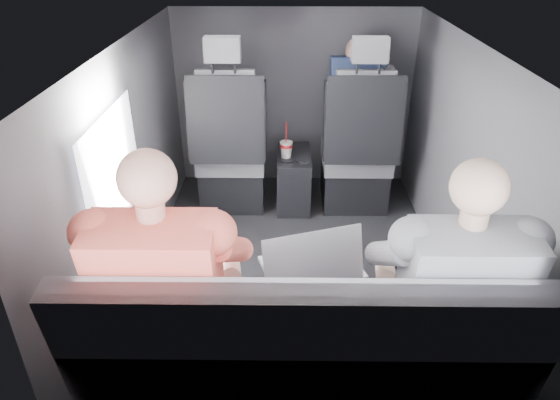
{
  "coord_description": "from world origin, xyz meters",
  "views": [
    {
      "loc": [
        -0.06,
        -2.44,
        1.86
      ],
      "look_at": [
        -0.09,
        -0.05,
        0.53
      ],
      "focal_mm": 32.0,
      "sensor_mm": 36.0,
      "label": 1
    }
  ],
  "objects_px": {
    "front_seat_right": "(357,157)",
    "center_console": "(294,179)",
    "soda_cup": "(286,149)",
    "laptop_black": "(448,275)",
    "rear_bench": "(300,375)",
    "passenger_rear_right": "(444,296)",
    "laptop_silver": "(312,267)",
    "passenger_front_right": "(355,99)",
    "laptop_white": "(175,267)",
    "front_seat_left": "(231,156)",
    "passenger_rear_left": "(172,291)"
  },
  "relations": [
    {
      "from": "front_seat_right",
      "to": "center_console",
      "type": "height_order",
      "value": "front_seat_right"
    },
    {
      "from": "soda_cup",
      "to": "laptop_black",
      "type": "relative_size",
      "value": 0.72
    },
    {
      "from": "rear_bench",
      "to": "soda_cup",
      "type": "bearing_deg",
      "value": 91.74
    },
    {
      "from": "center_console",
      "to": "soda_cup",
      "type": "distance_m",
      "value": 0.28
    },
    {
      "from": "front_seat_right",
      "to": "soda_cup",
      "type": "bearing_deg",
      "value": -176.38
    },
    {
      "from": "laptop_black",
      "to": "passenger_rear_right",
      "type": "bearing_deg",
      "value": -113.28
    },
    {
      "from": "laptop_silver",
      "to": "passenger_front_right",
      "type": "relative_size",
      "value": 0.62
    },
    {
      "from": "laptop_white",
      "to": "front_seat_left",
      "type": "bearing_deg",
      "value": 87.99
    },
    {
      "from": "passenger_rear_left",
      "to": "passenger_front_right",
      "type": "relative_size",
      "value": 1.68
    },
    {
      "from": "laptop_white",
      "to": "passenger_front_right",
      "type": "xyz_separation_m",
      "value": [
        0.95,
        1.9,
        0.11
      ]
    },
    {
      "from": "rear_bench",
      "to": "laptop_silver",
      "type": "relative_size",
      "value": 3.46
    },
    {
      "from": "passenger_rear_right",
      "to": "passenger_front_right",
      "type": "height_order",
      "value": "passenger_rear_right"
    },
    {
      "from": "center_console",
      "to": "laptop_silver",
      "type": "xyz_separation_m",
      "value": [
        0.05,
        -1.68,
        0.44
      ]
    },
    {
      "from": "passenger_front_right",
      "to": "passenger_rear_left",
      "type": "bearing_deg",
      "value": -114.33
    },
    {
      "from": "soda_cup",
      "to": "laptop_white",
      "type": "height_order",
      "value": "laptop_white"
    },
    {
      "from": "rear_bench",
      "to": "passenger_rear_right",
      "type": "relative_size",
      "value": 1.29
    },
    {
      "from": "laptop_white",
      "to": "soda_cup",
      "type": "bearing_deg",
      "value": 74.38
    },
    {
      "from": "soda_cup",
      "to": "passenger_front_right",
      "type": "xyz_separation_m",
      "value": [
        0.5,
        0.29,
        0.28
      ]
    },
    {
      "from": "front_seat_left",
      "to": "front_seat_right",
      "type": "xyz_separation_m",
      "value": [
        0.9,
        0.0,
        0.0
      ]
    },
    {
      "from": "center_console",
      "to": "rear_bench",
      "type": "height_order",
      "value": "rear_bench"
    },
    {
      "from": "soda_cup",
      "to": "front_seat_right",
      "type": "bearing_deg",
      "value": 3.62
    },
    {
      "from": "passenger_front_right",
      "to": "passenger_rear_right",
      "type": "bearing_deg",
      "value": -87.51
    },
    {
      "from": "front_seat_right",
      "to": "passenger_front_right",
      "type": "relative_size",
      "value": 1.68
    },
    {
      "from": "laptop_black",
      "to": "passenger_rear_left",
      "type": "bearing_deg",
      "value": -173.26
    },
    {
      "from": "center_console",
      "to": "passenger_front_right",
      "type": "relative_size",
      "value": 0.64
    },
    {
      "from": "front_seat_left",
      "to": "passenger_rear_left",
      "type": "bearing_deg",
      "value": -91.19
    },
    {
      "from": "front_seat_left",
      "to": "laptop_white",
      "type": "height_order",
      "value": "front_seat_left"
    },
    {
      "from": "laptop_black",
      "to": "passenger_front_right",
      "type": "relative_size",
      "value": 0.5
    },
    {
      "from": "laptop_white",
      "to": "center_console",
      "type": "bearing_deg",
      "value": 73.23
    },
    {
      "from": "front_seat_right",
      "to": "laptop_white",
      "type": "height_order",
      "value": "front_seat_right"
    },
    {
      "from": "laptop_black",
      "to": "passenger_front_right",
      "type": "height_order",
      "value": "passenger_front_right"
    },
    {
      "from": "passenger_rear_right",
      "to": "rear_bench",
      "type": "bearing_deg",
      "value": -169.96
    },
    {
      "from": "passenger_rear_left",
      "to": "soda_cup",
      "type": "bearing_deg",
      "value": 76.36
    },
    {
      "from": "passenger_rear_left",
      "to": "passenger_front_right",
      "type": "xyz_separation_m",
      "value": [
        0.93,
        2.07,
        0.1
      ]
    },
    {
      "from": "soda_cup",
      "to": "passenger_rear_right",
      "type": "xyz_separation_m",
      "value": [
        0.59,
        -1.77,
        0.17
      ]
    },
    {
      "from": "front_seat_right",
      "to": "rear_bench",
      "type": "relative_size",
      "value": 0.79
    },
    {
      "from": "front_seat_left",
      "to": "soda_cup",
      "type": "distance_m",
      "value": 0.4
    },
    {
      "from": "soda_cup",
      "to": "passenger_rear_left",
      "type": "relative_size",
      "value": 0.21
    },
    {
      "from": "center_console",
      "to": "rear_bench",
      "type": "distance_m",
      "value": 1.94
    },
    {
      "from": "soda_cup",
      "to": "passenger_rear_left",
      "type": "distance_m",
      "value": 1.84
    },
    {
      "from": "passenger_rear_left",
      "to": "laptop_black",
      "type": "bearing_deg",
      "value": 6.74
    },
    {
      "from": "front_seat_right",
      "to": "laptop_white",
      "type": "distance_m",
      "value": 1.92
    },
    {
      "from": "front_seat_left",
      "to": "passenger_front_right",
      "type": "relative_size",
      "value": 1.68
    },
    {
      "from": "passenger_front_right",
      "to": "front_seat_right",
      "type": "bearing_deg",
      "value": -89.15
    },
    {
      "from": "laptop_white",
      "to": "passenger_rear_right",
      "type": "relative_size",
      "value": 0.32
    },
    {
      "from": "laptop_silver",
      "to": "front_seat_right",
      "type": "bearing_deg",
      "value": 76.33
    },
    {
      "from": "soda_cup",
      "to": "laptop_black",
      "type": "distance_m",
      "value": 1.78
    },
    {
      "from": "rear_bench",
      "to": "passenger_front_right",
      "type": "height_order",
      "value": "passenger_front_right"
    },
    {
      "from": "front_seat_left",
      "to": "center_console",
      "type": "relative_size",
      "value": 2.64
    },
    {
      "from": "laptop_silver",
      "to": "passenger_rear_left",
      "type": "relative_size",
      "value": 0.37
    }
  ]
}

